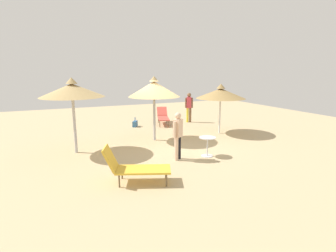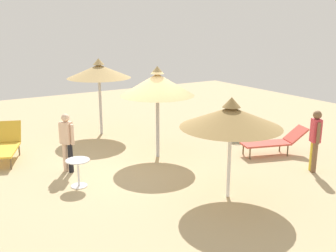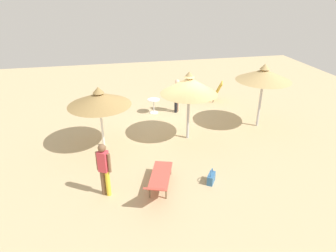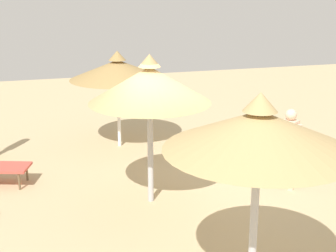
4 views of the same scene
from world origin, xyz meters
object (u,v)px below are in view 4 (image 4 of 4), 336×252
object	(u,v)px
parasol_umbrella_near_right	(118,70)
parasol_umbrella_far_right	(150,85)
side_table_round	(266,148)
parasol_umbrella_back	(259,131)
person_standing_front	(289,145)

from	to	relation	value
parasol_umbrella_near_right	parasol_umbrella_far_right	xyz separation A→B (m)	(-3.22, 0.04, 0.28)
parasol_umbrella_far_right	parasol_umbrella_near_right	bearing A→B (deg)	-0.74
parasol_umbrella_far_right	side_table_round	distance (m)	3.31
parasol_umbrella_near_right	parasol_umbrella_back	xyz separation A→B (m)	(-6.40, -0.42, 0.36)
parasol_umbrella_back	parasol_umbrella_far_right	bearing A→B (deg)	8.21
parasol_umbrella_far_right	parasol_umbrella_back	distance (m)	3.21
parasol_umbrella_far_right	parasol_umbrella_back	bearing A→B (deg)	-171.79
parasol_umbrella_far_right	person_standing_front	bearing A→B (deg)	-94.29
parasol_umbrella_back	side_table_round	distance (m)	4.97
parasol_umbrella_near_right	parasol_umbrella_far_right	distance (m)	3.23
parasol_umbrella_near_right	parasol_umbrella_back	bearing A→B (deg)	-176.27
parasol_umbrella_near_right	person_standing_front	bearing A→B (deg)	-142.93
person_standing_front	side_table_round	size ratio (longest dim) A/B	2.34
parasol_umbrella_near_right	side_table_round	size ratio (longest dim) A/B	3.40
parasol_umbrella_back	side_table_round	bearing A→B (deg)	-29.08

